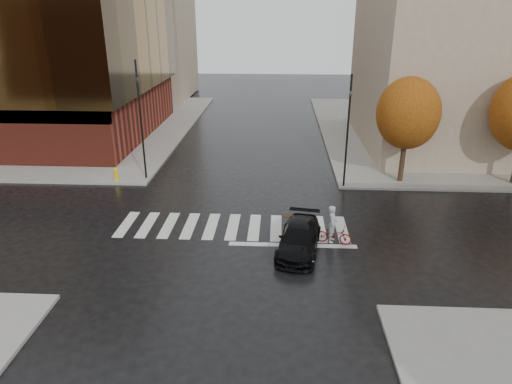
# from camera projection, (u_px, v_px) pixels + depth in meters

# --- Properties ---
(ground) EXTENTS (120.00, 120.00, 0.00)m
(ground) POSITION_uv_depth(u_px,v_px,m) (232.00, 231.00, 22.73)
(ground) COLOR black
(ground) RESTS_ON ground
(sidewalk_nw) EXTENTS (30.00, 30.00, 0.15)m
(sidewalk_nw) POSITION_uv_depth(u_px,v_px,m) (34.00, 125.00, 43.21)
(sidewalk_nw) COLOR gray
(sidewalk_nw) RESTS_ON ground
(sidewalk_ne) EXTENTS (30.00, 30.00, 0.15)m
(sidewalk_ne) POSITION_uv_depth(u_px,v_px,m) (487.00, 131.00, 41.13)
(sidewalk_ne) COLOR gray
(sidewalk_ne) RESTS_ON ground
(crosswalk) EXTENTS (12.00, 3.00, 0.01)m
(crosswalk) POSITION_uv_depth(u_px,v_px,m) (233.00, 227.00, 23.19)
(crosswalk) COLOR silver
(crosswalk) RESTS_ON ground
(building_ne_tan) EXTENTS (16.00, 16.00, 18.00)m
(building_ne_tan) POSITION_uv_depth(u_px,v_px,m) (478.00, 26.00, 34.25)
(building_ne_tan) COLOR gray
(building_ne_tan) RESTS_ON sidewalk_ne
(building_nw_far) EXTENTS (14.00, 12.00, 20.00)m
(building_nw_far) POSITION_uv_depth(u_px,v_px,m) (128.00, 11.00, 54.05)
(building_nw_far) COLOR gray
(building_nw_far) RESTS_ON sidewalk_nw
(tree_ne_a) EXTENTS (3.80, 3.80, 6.50)m
(tree_ne_a) POSITION_uv_depth(u_px,v_px,m) (408.00, 114.00, 27.44)
(tree_ne_a) COLOR #301D15
(tree_ne_a) RESTS_ON sidewalk_ne
(sedan) EXTENTS (2.41, 4.53, 1.25)m
(sedan) POSITION_uv_depth(u_px,v_px,m) (299.00, 238.00, 20.67)
(sedan) COLOR black
(sedan) RESTS_ON ground
(cyclist) EXTENTS (1.77, 0.95, 1.92)m
(cyclist) POSITION_uv_depth(u_px,v_px,m) (333.00, 231.00, 21.32)
(cyclist) COLOR maroon
(cyclist) RESTS_ON ground
(traffic_light_nw) EXTENTS (0.23, 0.21, 7.40)m
(traffic_light_nw) POSITION_uv_depth(u_px,v_px,m) (140.00, 113.00, 27.97)
(traffic_light_nw) COLOR black
(traffic_light_nw) RESTS_ON sidewalk_nw
(traffic_light_ne) EXTENTS (0.19, 0.21, 6.74)m
(traffic_light_ne) POSITION_uv_depth(u_px,v_px,m) (348.00, 126.00, 26.80)
(traffic_light_ne) COLOR black
(traffic_light_ne) RESTS_ON sidewalk_ne
(fire_hydrant) EXTENTS (0.30, 0.30, 0.83)m
(fire_hydrant) POSITION_uv_depth(u_px,v_px,m) (116.00, 173.00, 28.93)
(fire_hydrant) COLOR yellow
(fire_hydrant) RESTS_ON sidewalk_nw
(manhole) EXTENTS (0.68, 0.68, 0.01)m
(manhole) POSITION_uv_depth(u_px,v_px,m) (287.00, 216.00, 24.45)
(manhole) COLOR #443018
(manhole) RESTS_ON ground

